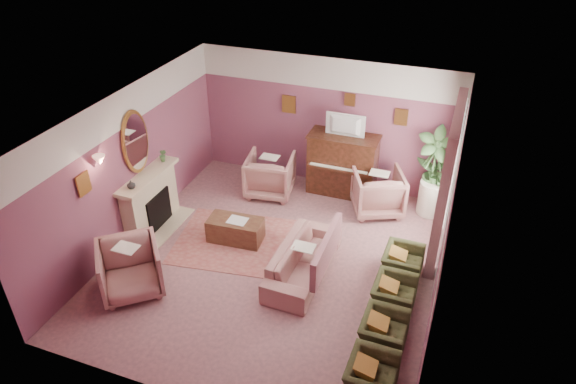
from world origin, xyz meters
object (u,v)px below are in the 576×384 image
(floral_armchair_front, at_px, (130,267))
(olive_chair_c, at_px, (394,291))
(side_table, at_px, (431,198))
(olive_chair_d, at_px, (403,259))
(piano, at_px, (342,165))
(olive_chair_a, at_px, (372,372))
(sofa, at_px, (303,255))
(floral_armchair_right, at_px, (378,190))
(television, at_px, (344,125))
(coffee_table, at_px, (236,230))
(olive_chair_b, at_px, (384,328))
(floral_armchair_left, at_px, (270,173))

(floral_armchair_front, xyz_separation_m, olive_chair_c, (4.08, 1.10, -0.17))
(side_table, bearing_deg, olive_chair_d, -95.95)
(piano, relative_size, olive_chair_a, 1.90)
(sofa, xyz_separation_m, floral_armchair_right, (0.78, 2.34, 0.09))
(olive_chair_a, bearing_deg, floral_armchair_right, 100.86)
(floral_armchair_front, distance_m, olive_chair_d, 4.51)
(television, height_order, side_table, television)
(television, height_order, olive_chair_c, television)
(floral_armchair_front, xyz_separation_m, side_table, (4.29, 4.00, -0.14))
(coffee_table, height_order, sofa, sofa)
(television, xyz_separation_m, olive_chair_d, (1.67, -2.19, -1.28))
(coffee_table, xyz_separation_m, side_table, (3.29, 2.18, 0.12))
(television, bearing_deg, sofa, -88.25)
(olive_chair_b, bearing_deg, coffee_table, 153.44)
(side_table, bearing_deg, floral_armchair_left, -172.70)
(floral_armchair_left, bearing_deg, olive_chair_c, -38.77)
(floral_armchair_right, bearing_deg, television, 154.38)
(piano, xyz_separation_m, olive_chair_a, (1.67, -4.70, -0.33))
(coffee_table, height_order, olive_chair_a, olive_chair_a)
(olive_chair_a, distance_m, olive_chair_c, 1.64)
(coffee_table, distance_m, olive_chair_b, 3.43)
(floral_armchair_left, relative_size, floral_armchair_front, 1.00)
(piano, distance_m, olive_chair_c, 3.50)
(floral_armchair_left, distance_m, olive_chair_a, 5.14)
(television, xyz_separation_m, side_table, (1.89, -0.11, -1.25))
(floral_armchair_left, height_order, floral_armchair_right, same)
(television, relative_size, olive_chair_a, 1.08)
(side_table, bearing_deg, piano, 175.23)
(floral_armchair_front, bearing_deg, side_table, 42.96)
(piano, bearing_deg, floral_armchair_left, -157.62)
(television, distance_m, floral_armchair_right, 1.46)
(piano, bearing_deg, coffee_table, -120.82)
(floral_armchair_front, bearing_deg, olive_chair_a, -7.55)
(coffee_table, bearing_deg, olive_chair_b, -26.56)
(piano, height_order, television, television)
(sofa, distance_m, olive_chair_c, 1.61)
(piano, bearing_deg, olive_chair_b, -66.64)
(floral_armchair_left, relative_size, olive_chair_a, 1.33)
(olive_chair_d, bearing_deg, olive_chair_c, -90.00)
(floral_armchair_left, bearing_deg, coffee_table, -89.59)
(olive_chair_d, bearing_deg, floral_armchair_front, -154.78)
(olive_chair_a, bearing_deg, olive_chair_b, 90.00)
(television, distance_m, floral_armchair_left, 1.87)
(coffee_table, relative_size, floral_armchair_left, 1.02)
(television, bearing_deg, side_table, -3.26)
(olive_chair_d, bearing_deg, olive_chair_a, -90.00)
(olive_chair_b, relative_size, olive_chair_c, 1.00)
(floral_armchair_right, bearing_deg, olive_chair_d, -65.38)
(olive_chair_c, relative_size, side_table, 1.05)
(floral_armchair_front, bearing_deg, coffee_table, 60.98)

